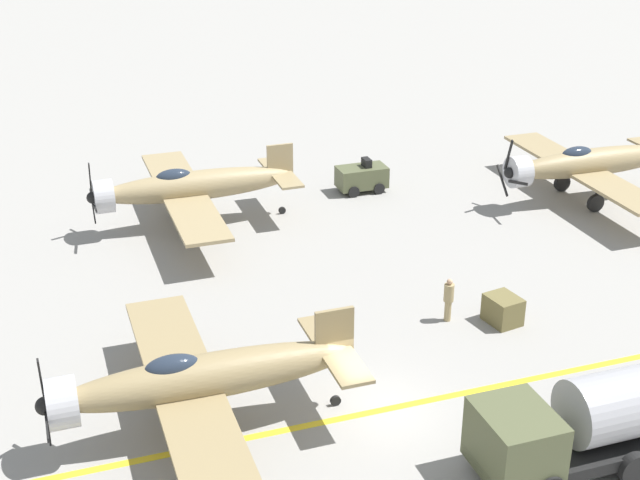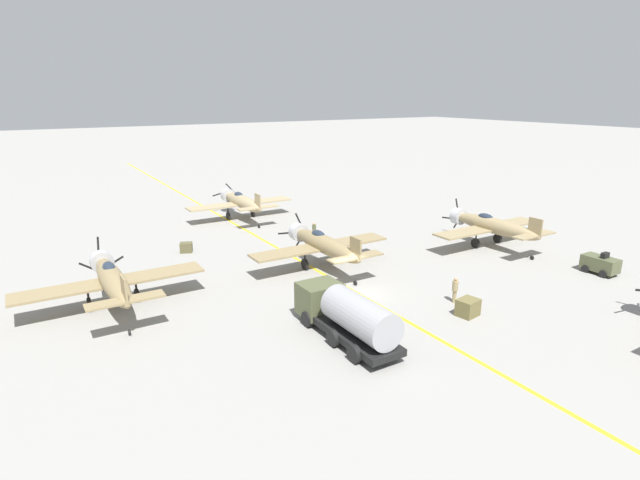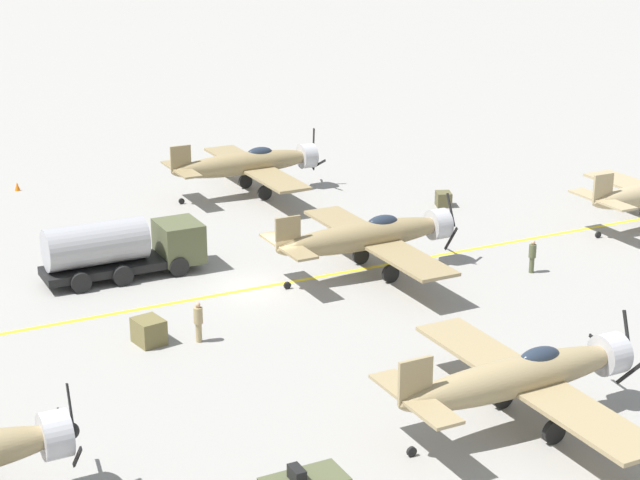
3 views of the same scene
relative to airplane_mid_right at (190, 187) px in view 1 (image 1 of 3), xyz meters
name	(u,v)px [view 1 (image 1 of 3)]	position (x,y,z in m)	size (l,w,h in m)	color
ground_plane	(370,413)	(-17.08, -2.45, -2.01)	(400.00, 400.00, 0.00)	gray
taxiway_stripe	(370,412)	(-17.08, -2.45, -2.01)	(0.30, 160.00, 0.01)	yellow
airplane_mid_right	(190,187)	(0.00, 0.00, 0.00)	(12.00, 9.98, 3.74)	#9C875F
airplane_mid_center	(197,379)	(-16.32, 3.06, 0.00)	(12.00, 9.98, 3.66)	#937E55
airplane_near_right	(588,163)	(-3.33, -19.90, 0.00)	(12.00, 9.98, 3.75)	#98845B
fuel_tanker	(602,420)	(-21.59, -7.99, -0.50)	(2.68, 8.00, 2.98)	black
tow_tractor	(362,177)	(1.61, -9.47, -1.22)	(1.57, 2.60, 1.79)	#515638
ground_crew_inspecting	(449,298)	(-12.39, -7.57, -1.02)	(0.39, 0.39, 1.81)	tan
supply_crate_mid_lane	(503,310)	(-13.21, -9.52, -1.46)	(1.33, 1.11, 1.11)	brown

